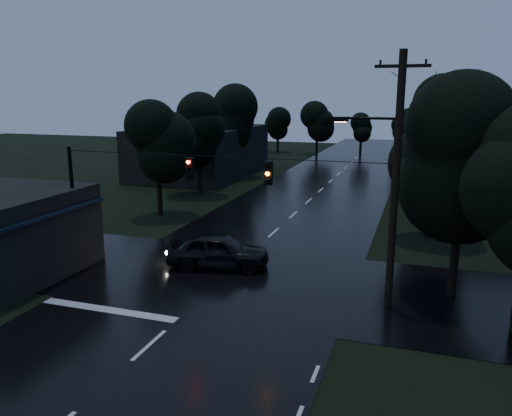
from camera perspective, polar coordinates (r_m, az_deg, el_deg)
The scene contains 16 objects.
main_road at distance 40.40m, azimuth 6.04°, elevation 0.78°, with size 12.00×120.00×0.02m, color black.
cross_street at distance 23.78m, azimuth -3.50°, elevation -7.82°, with size 60.00×9.00×0.02m, color black.
building_far_right at distance 43.43m, azimuth 25.69°, elevation 3.37°, with size 10.00×14.00×4.40m, color black.
building_far_left at distance 53.85m, azimuth -6.30°, elevation 6.47°, with size 10.00×16.00×5.00m, color black.
utility_pole_main at distance 19.89m, azimuth 15.41°, elevation 3.35°, with size 3.50×0.30×10.00m.
utility_pole_far at distance 36.89m, azimuth 18.23°, elevation 5.18°, with size 2.00×0.30×7.50m.
anchor_pole_left at distance 25.81m, azimuth -20.10°, elevation 0.01°, with size 0.18×0.18×6.00m, color black.
span_signals at distance 21.34m, azimuth -3.31°, elevation 4.36°, with size 15.00×0.37×1.12m.
tree_corner_near at distance 21.81m, azimuth 22.67°, elevation 5.57°, with size 4.48×4.48×9.44m.
tree_left_a at distance 35.35m, azimuth -11.22°, elevation 7.49°, with size 3.92×3.92×8.26m.
tree_left_b at distance 42.69m, azimuth -6.62°, elevation 9.03°, with size 4.20×4.20×8.85m.
tree_left_c at distance 52.10m, azimuth -2.53°, elevation 10.18°, with size 4.48×4.48×9.44m.
tree_right_a at distance 30.75m, azimuth 19.64°, elevation 6.94°, with size 4.20×4.20×8.85m.
tree_right_b at distance 38.71m, azimuth 20.42°, elevation 8.50°, with size 4.48×4.48×9.44m.
tree_right_c at distance 48.69m, azimuth 20.85°, elevation 9.63°, with size 4.76×4.76×10.03m.
car at distance 24.79m, azimuth -4.32°, elevation -4.88°, with size 2.02×5.02×1.71m, color black.
Camera 1 is at (8.38, -8.62, 8.37)m, focal length 35.00 mm.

